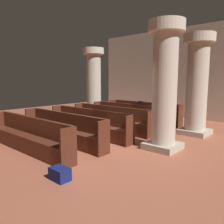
# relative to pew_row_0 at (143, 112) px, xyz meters

# --- Properties ---
(ground_plane) EXTENTS (19.20, 19.20, 0.00)m
(ground_plane) POSITION_rel_pew_row_0_xyz_m (0.76, -3.70, -0.49)
(ground_plane) COLOR #AD5B42
(back_wall) EXTENTS (10.00, 0.16, 4.50)m
(back_wall) POSITION_rel_pew_row_0_xyz_m (0.76, 2.38, 1.76)
(back_wall) COLOR silver
(back_wall) RESTS_ON ground
(pew_row_0) EXTENTS (3.67, 0.46, 0.92)m
(pew_row_0) POSITION_rel_pew_row_0_xyz_m (0.00, 0.00, 0.00)
(pew_row_0) COLOR #562819
(pew_row_0) RESTS_ON ground
(pew_row_1) EXTENTS (3.67, 0.46, 0.92)m
(pew_row_1) POSITION_rel_pew_row_0_xyz_m (0.00, -1.13, 0.00)
(pew_row_1) COLOR #562819
(pew_row_1) RESTS_ON ground
(pew_row_2) EXTENTS (3.67, 0.47, 0.92)m
(pew_row_2) POSITION_rel_pew_row_0_xyz_m (0.00, -2.26, 0.00)
(pew_row_2) COLOR #562819
(pew_row_2) RESTS_ON ground
(pew_row_3) EXTENTS (3.67, 0.46, 0.92)m
(pew_row_3) POSITION_rel_pew_row_0_xyz_m (0.00, -3.39, 0.00)
(pew_row_3) COLOR #562819
(pew_row_3) RESTS_ON ground
(pew_row_4) EXTENTS (3.67, 0.46, 0.92)m
(pew_row_4) POSITION_rel_pew_row_0_xyz_m (0.00, -4.52, 0.00)
(pew_row_4) COLOR #562819
(pew_row_4) RESTS_ON ground
(pew_row_5) EXTENTS (3.67, 0.47, 0.92)m
(pew_row_5) POSITION_rel_pew_row_0_xyz_m (0.00, -5.64, 0.00)
(pew_row_5) COLOR #562819
(pew_row_5) RESTS_ON ground
(pillar_aisle_side) EXTENTS (1.05, 1.05, 3.50)m
(pillar_aisle_side) POSITION_rel_pew_row_0_xyz_m (2.69, -0.72, 1.33)
(pillar_aisle_side) COLOR #B6AD9A
(pillar_aisle_side) RESTS_ON ground
(pillar_far_side) EXTENTS (1.05, 1.05, 3.50)m
(pillar_far_side) POSITION_rel_pew_row_0_xyz_m (-2.64, -0.59, 1.33)
(pillar_far_side) COLOR #B6AD9A
(pillar_far_side) RESTS_ON ground
(pillar_aisle_rear) EXTENTS (0.97, 0.97, 3.50)m
(pillar_aisle_rear) POSITION_rel_pew_row_0_xyz_m (2.69, -3.04, 1.33)
(pillar_aisle_rear) COLOR #B6AD9A
(pillar_aisle_rear) RESTS_ON ground
(lectern) EXTENTS (0.48, 0.45, 1.08)m
(lectern) POSITION_rel_pew_row_0_xyz_m (0.30, 1.05, -0.03)
(lectern) COLOR #562B1A
(lectern) RESTS_ON ground
(hymn_book) EXTENTS (0.15, 0.22, 0.03)m
(hymn_book) POSITION_rel_pew_row_0_xyz_m (-0.23, 0.18, 0.45)
(hymn_book) COLOR navy
(hymn_book) RESTS_ON pew_row_0
(kneeler_box_navy) EXTENTS (0.40, 0.28, 0.25)m
(kneeler_box_navy) POSITION_rel_pew_row_0_xyz_m (2.16, -6.17, -0.36)
(kneeler_box_navy) COLOR navy
(kneeler_box_navy) RESTS_ON ground
(kneeler_box_red) EXTENTS (0.34, 0.30, 0.21)m
(kneeler_box_red) POSITION_rel_pew_row_0_xyz_m (2.17, -1.63, -0.38)
(kneeler_box_red) COLOR maroon
(kneeler_box_red) RESTS_ON ground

